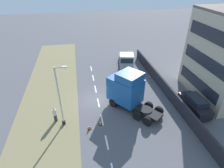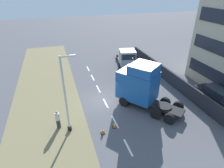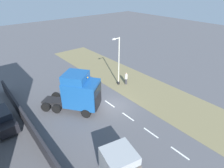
{
  "view_description": "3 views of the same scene",
  "coord_description": "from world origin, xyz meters",
  "px_view_note": "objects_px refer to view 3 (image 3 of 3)",
  "views": [
    {
      "loc": [
        -1.82,
        -19.38,
        14.04
      ],
      "look_at": [
        1.77,
        -0.47,
        2.37
      ],
      "focal_mm": 30.0,
      "sensor_mm": 36.0,
      "label": 1
    },
    {
      "loc": [
        -4.34,
        -16.66,
        11.2
      ],
      "look_at": [
        0.82,
        -0.36,
        2.0
      ],
      "focal_mm": 30.0,
      "sensor_mm": 36.0,
      "label": 2
    },
    {
      "loc": [
        11.64,
        13.88,
        12.84
      ],
      "look_at": [
        -1.21,
        -1.72,
        1.88
      ],
      "focal_mm": 30.0,
      "sensor_mm": 36.0,
      "label": 3
    }
  ],
  "objects_px": {
    "traffic_cone_lead": "(93,89)",
    "traffic_cone_trailing": "(98,85)",
    "parked_car": "(3,119)",
    "lamp_post": "(118,64)",
    "pedestrian": "(126,79)",
    "lorry_cab": "(79,92)"
  },
  "relations": [
    {
      "from": "lorry_cab",
      "to": "pedestrian",
      "type": "relative_size",
      "value": 3.75
    },
    {
      "from": "parked_car",
      "to": "lamp_post",
      "type": "distance_m",
      "value": 14.9
    },
    {
      "from": "parked_car",
      "to": "traffic_cone_trailing",
      "type": "distance_m",
      "value": 12.22
    },
    {
      "from": "pedestrian",
      "to": "traffic_cone_lead",
      "type": "distance_m",
      "value": 4.94
    },
    {
      "from": "lamp_post",
      "to": "traffic_cone_lead",
      "type": "xyz_separation_m",
      "value": [
        3.74,
        -0.83,
        -2.8
      ]
    },
    {
      "from": "lamp_post",
      "to": "traffic_cone_trailing",
      "type": "height_order",
      "value": "lamp_post"
    },
    {
      "from": "traffic_cone_trailing",
      "to": "lorry_cab",
      "type": "bearing_deg",
      "value": 33.2
    },
    {
      "from": "parked_car",
      "to": "traffic_cone_trailing",
      "type": "xyz_separation_m",
      "value": [
        -12.18,
        -0.71,
        -0.66
      ]
    },
    {
      "from": "traffic_cone_lead",
      "to": "traffic_cone_trailing",
      "type": "bearing_deg",
      "value": -160.49
    },
    {
      "from": "lorry_cab",
      "to": "pedestrian",
      "type": "bearing_deg",
      "value": 151.25
    },
    {
      "from": "pedestrian",
      "to": "traffic_cone_trailing",
      "type": "relative_size",
      "value": 3.05
    },
    {
      "from": "lamp_post",
      "to": "pedestrian",
      "type": "xyz_separation_m",
      "value": [
        -0.93,
        0.64,
        -2.22
      ]
    },
    {
      "from": "traffic_cone_trailing",
      "to": "parked_car",
      "type": "bearing_deg",
      "value": 3.33
    },
    {
      "from": "pedestrian",
      "to": "traffic_cone_trailing",
      "type": "bearing_deg",
      "value": -28.53
    },
    {
      "from": "pedestrian",
      "to": "lorry_cab",
      "type": "bearing_deg",
      "value": 8.38
    },
    {
      "from": "lamp_post",
      "to": "traffic_cone_lead",
      "type": "height_order",
      "value": "lamp_post"
    },
    {
      "from": "parked_car",
      "to": "traffic_cone_lead",
      "type": "bearing_deg",
      "value": 179.35
    },
    {
      "from": "lamp_post",
      "to": "traffic_cone_trailing",
      "type": "relative_size",
      "value": 11.69
    },
    {
      "from": "lorry_cab",
      "to": "traffic_cone_trailing",
      "type": "bearing_deg",
      "value": 176.08
    },
    {
      "from": "lorry_cab",
      "to": "traffic_cone_trailing",
      "type": "relative_size",
      "value": 11.46
    },
    {
      "from": "lamp_post",
      "to": "traffic_cone_trailing",
      "type": "distance_m",
      "value": 3.99
    },
    {
      "from": "pedestrian",
      "to": "traffic_cone_lead",
      "type": "xyz_separation_m",
      "value": [
        4.67,
        -1.47,
        -0.59
      ]
    }
  ]
}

